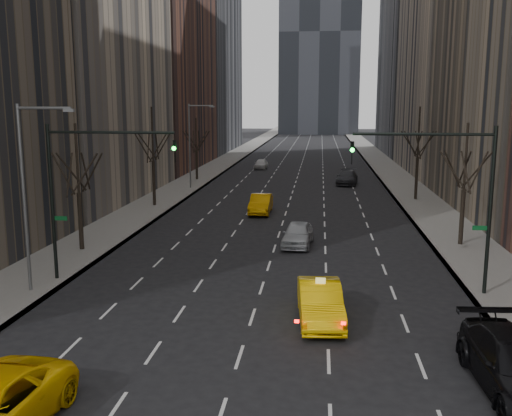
% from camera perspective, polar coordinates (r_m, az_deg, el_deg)
% --- Properties ---
extents(ground, '(400.00, 400.00, 0.00)m').
position_cam_1_polar(ground, '(18.10, -3.55, -19.96)').
color(ground, black).
rests_on(ground, ground).
extents(sidewalk_left, '(4.50, 320.00, 0.15)m').
position_cam_1_polar(sidewalk_left, '(87.17, -3.57, 4.39)').
color(sidewalk_left, slate).
rests_on(sidewalk_left, ground).
extents(sidewalk_right, '(4.50, 320.00, 0.15)m').
position_cam_1_polar(sidewalk_right, '(86.38, 12.70, 4.10)').
color(sidewalk_right, slate).
rests_on(sidewalk_right, ground).
extents(bld_left_far, '(14.00, 28.00, 44.00)m').
position_cam_1_polar(bld_left_far, '(85.89, -10.67, 18.82)').
color(bld_left_far, brown).
rests_on(bld_left_far, ground).
extents(tree_lw_b, '(3.36, 3.50, 7.82)m').
position_cam_1_polar(tree_lw_b, '(36.91, -17.30, 1.46)').
color(tree_lw_b, black).
rests_on(tree_lw_b, ground).
extents(tree_lw_c, '(3.36, 3.50, 8.74)m').
position_cam_1_polar(tree_lw_c, '(51.80, -10.24, 4.56)').
color(tree_lw_c, black).
rests_on(tree_lw_c, ground).
extents(tree_lw_d, '(3.36, 3.50, 7.36)m').
position_cam_1_polar(tree_lw_d, '(69.21, -5.98, 5.70)').
color(tree_lw_d, black).
rests_on(tree_lw_d, ground).
extents(tree_rw_b, '(3.36, 3.50, 7.82)m').
position_cam_1_polar(tree_rw_b, '(38.88, 20.06, 1.73)').
color(tree_rw_b, black).
rests_on(tree_rw_b, ground).
extents(tree_rw_c, '(3.36, 3.50, 8.74)m').
position_cam_1_polar(tree_rw_c, '(56.37, 15.85, 4.79)').
color(tree_rw_c, black).
rests_on(tree_rw_c, ground).
extents(traffic_mast_left, '(6.69, 0.39, 8.00)m').
position_cam_1_polar(traffic_mast_left, '(30.07, -16.97, 2.95)').
color(traffic_mast_left, black).
rests_on(traffic_mast_left, ground).
extents(traffic_mast_right, '(6.69, 0.39, 8.00)m').
position_cam_1_polar(traffic_mast_right, '(28.33, 19.26, 2.39)').
color(traffic_mast_right, black).
rests_on(traffic_mast_right, ground).
extents(streetlight_near, '(2.83, 0.22, 9.00)m').
position_cam_1_polar(streetlight_near, '(29.02, -21.68, 2.67)').
color(streetlight_near, slate).
rests_on(streetlight_near, ground).
extents(streetlight_far, '(2.83, 0.22, 9.00)m').
position_cam_1_polar(streetlight_far, '(62.00, -6.35, 7.06)').
color(streetlight_far, slate).
rests_on(streetlight_far, ground).
extents(taxi_sedan, '(2.18, 5.19, 1.67)m').
position_cam_1_polar(taxi_sedan, '(24.73, 6.43, -9.32)').
color(taxi_sedan, '#FFC205').
rests_on(taxi_sedan, ground).
extents(silver_sedan_ahead, '(2.14, 4.63, 1.54)m').
position_cam_1_polar(silver_sedan_ahead, '(37.36, 4.19, -2.60)').
color(silver_sedan_ahead, '#AFB3B8').
rests_on(silver_sedan_ahead, ground).
extents(far_taxi, '(1.71, 4.86, 1.60)m').
position_cam_1_polar(far_taxi, '(48.23, 0.49, 0.42)').
color(far_taxi, orange).
rests_on(far_taxi, ground).
extents(far_suv_grey, '(2.88, 5.77, 1.61)m').
position_cam_1_polar(far_suv_grey, '(66.56, 9.09, 3.05)').
color(far_suv_grey, '#29292E').
rests_on(far_suv_grey, ground).
extents(far_car_white, '(1.84, 4.19, 1.40)m').
position_cam_1_polar(far_car_white, '(81.50, 0.51, 4.43)').
color(far_car_white, silver).
rests_on(far_car_white, ground).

